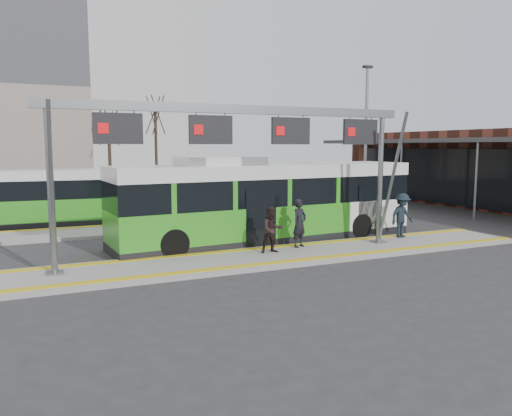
{
  "coord_description": "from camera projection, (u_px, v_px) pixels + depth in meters",
  "views": [
    {
      "loc": [
        -6.99,
        -15.53,
        3.96
      ],
      "look_at": [
        1.36,
        3.0,
        1.44
      ],
      "focal_mm": 35.0,
      "sensor_mm": 36.0,
      "label": 1
    }
  ],
  "objects": [
    {
      "name": "platform_second",
      "position": [
        106.0,
        231.0,
        22.99
      ],
      "size": [
        20.0,
        3.0,
        0.15
      ],
      "primitive_type": "cube",
      "color": "gray",
      "rests_on": "ground"
    },
    {
      "name": "ground",
      "position": [
        256.0,
        260.0,
        17.39
      ],
      "size": [
        120.0,
        120.0,
        0.0
      ],
      "primitive_type": "plane",
      "color": "#2D2D30",
      "rests_on": "ground"
    },
    {
      "name": "gantry",
      "position": [
        243.0,
        136.0,
        16.95
      ],
      "size": [
        13.0,
        1.68,
        5.2
      ],
      "color": "slate",
      "rests_on": "platform_main"
    },
    {
      "name": "hero_bus",
      "position": [
        267.0,
        203.0,
        20.65
      ],
      "size": [
        13.08,
        3.63,
        3.55
      ],
      "rotation": [
        0.0,
        0.0,
        0.07
      ],
      "color": "black",
      "rests_on": "ground"
    },
    {
      "name": "passenger_b",
      "position": [
        272.0,
        230.0,
        17.88
      ],
      "size": [
        0.85,
        0.68,
        1.68
      ],
      "primitive_type": "imported",
      "rotation": [
        0.0,
        0.0,
        -0.06
      ],
      "color": "black",
      "rests_on": "platform_main"
    },
    {
      "name": "bg_bus_green",
      "position": [
        95.0,
        197.0,
        25.69
      ],
      "size": [
        11.26,
        3.04,
        2.78
      ],
      "rotation": [
        0.0,
        0.0,
        -0.06
      ],
      "color": "black",
      "rests_on": "ground"
    },
    {
      "name": "platform_main",
      "position": [
        256.0,
        258.0,
        17.38
      ],
      "size": [
        22.0,
        3.0,
        0.15
      ],
      "primitive_type": "cube",
      "color": "gray",
      "rests_on": "ground"
    },
    {
      "name": "passenger_a",
      "position": [
        300.0,
        223.0,
        18.88
      ],
      "size": [
        0.79,
        0.66,
        1.83
      ],
      "primitive_type": "imported",
      "rotation": [
        0.0,
        0.0,
        0.4
      ],
      "color": "black",
      "rests_on": "platform_main"
    },
    {
      "name": "passenger_c",
      "position": [
        402.0,
        215.0,
        20.89
      ],
      "size": [
        1.29,
        0.87,
        1.85
      ],
      "primitive_type": "imported",
      "rotation": [
        0.0,
        0.0,
        0.16
      ],
      "color": "black",
      "rests_on": "platform_main"
    },
    {
      "name": "tree_left",
      "position": [
        109.0,
        128.0,
        41.55
      ],
      "size": [
        1.4,
        1.4,
        7.16
      ],
      "color": "#382B21",
      "rests_on": "ground"
    },
    {
      "name": "tactile_second",
      "position": [
        102.0,
        226.0,
        24.02
      ],
      "size": [
        20.0,
        0.35,
        0.02
      ],
      "color": "gold",
      "rests_on": "platform_second"
    },
    {
      "name": "lamp_east",
      "position": [
        366.0,
        140.0,
        25.85
      ],
      "size": [
        0.5,
        0.25,
        8.04
      ],
      "color": "slate",
      "rests_on": "ground"
    },
    {
      "name": "tactile_main",
      "position": [
        256.0,
        256.0,
        17.37
      ],
      "size": [
        22.0,
        2.65,
        0.02
      ],
      "color": "gold",
      "rests_on": "platform_main"
    },
    {
      "name": "tree_mid",
      "position": [
        155.0,
        115.0,
        48.51
      ],
      "size": [
        1.4,
        1.4,
        9.14
      ],
      "color": "#382B21",
      "rests_on": "ground"
    }
  ]
}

